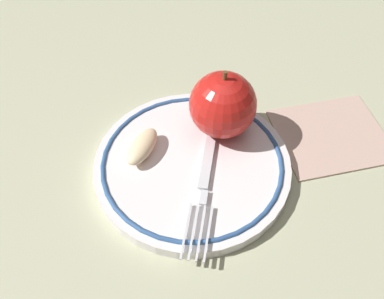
{
  "coord_description": "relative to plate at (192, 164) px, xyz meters",
  "views": [
    {
      "loc": [
        -0.29,
        0.13,
        0.43
      ],
      "look_at": [
        0.0,
        -0.01,
        0.04
      ],
      "focal_mm": 40.0,
      "sensor_mm": 36.0,
      "label": 1
    }
  ],
  "objects": [
    {
      "name": "apple_slice_front",
      "position": [
        0.04,
        0.05,
        0.02
      ],
      "size": [
        0.06,
        0.06,
        0.02
      ],
      "primitive_type": "ellipsoid",
      "rotation": [
        0.0,
        0.0,
        5.42
      ],
      "color": "beige",
      "rests_on": "plate"
    },
    {
      "name": "ground_plane",
      "position": [
        -0.0,
        0.01,
        -0.01
      ],
      "size": [
        2.0,
        2.0,
        0.0
      ],
      "primitive_type": "plane",
      "color": "#AFB18F"
    },
    {
      "name": "napkin_folded",
      "position": [
        -0.03,
        -0.19,
        -0.01
      ],
      "size": [
        0.15,
        0.16,
        0.01
      ],
      "primitive_type": "cube",
      "rotation": [
        0.0,
        0.0,
        -0.23
      ],
      "color": "#C49F8F",
      "rests_on": "ground_plane"
    },
    {
      "name": "fork",
      "position": [
        -0.04,
        -0.0,
        0.01
      ],
      "size": [
        0.17,
        0.13,
        0.0
      ],
      "rotation": [
        0.0,
        0.0,
        2.53
      ],
      "color": "silver",
      "rests_on": "plate"
    },
    {
      "name": "plate",
      "position": [
        0.0,
        0.0,
        0.0
      ],
      "size": [
        0.24,
        0.24,
        0.02
      ],
      "color": "white",
      "rests_on": "ground_plane"
    },
    {
      "name": "apple_red_whole",
      "position": [
        0.03,
        -0.06,
        0.05
      ],
      "size": [
        0.08,
        0.08,
        0.09
      ],
      "color": "red",
      "rests_on": "plate"
    }
  ]
}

